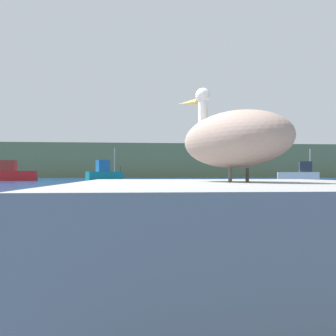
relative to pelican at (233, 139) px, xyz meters
The scene contains 8 objects.
ground_plane 1.85m from the pelican, 162.26° to the left, with size 260.00×260.00×0.00m, color navy.
hillside_backdrop 82.96m from the pelican, 90.95° to the left, with size 140.00×17.45×7.81m, color #6B7A51.
pier_dock 0.76m from the pelican, 60.08° to the right, with size 2.65×3.14×0.78m, color gray.
pelican is the anchor object (origin of this frame).
fishing_boat_teal 42.55m from the pelican, 97.21° to the left, with size 4.81×3.46×4.25m.
fishing_boat_red 44.47m from the pelican, 112.01° to the left, with size 5.67×2.15×3.93m.
fishing_boat_white 42.12m from the pelican, 63.48° to the left, with size 4.89×2.78×3.90m.
mooring_buoy 7.90m from the pelican, 94.84° to the left, with size 0.61×0.61×0.61m, color red.
Camera 1 is at (0.58, -3.31, 0.85)m, focal length 36.71 mm.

